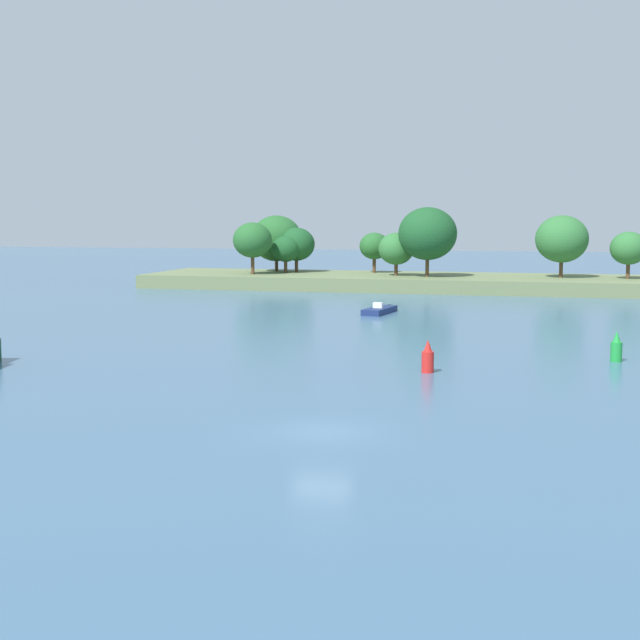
% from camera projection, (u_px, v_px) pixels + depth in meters
% --- Properties ---
extents(ground_plane, '(400.00, 400.00, 0.00)m').
position_uv_depth(ground_plane, '(321.00, 432.00, 38.59)').
color(ground_plane, '#3D607F').
extents(treeline_island, '(65.07, 16.52, 9.87)m').
position_uv_depth(treeline_island, '(402.00, 265.00, 114.33)').
color(treeline_island, '#66754C').
rests_on(treeline_island, ground).
extents(small_motorboat, '(2.43, 5.85, 1.03)m').
position_uv_depth(small_motorboat, '(380.00, 310.00, 85.25)').
color(small_motorboat, navy).
rests_on(small_motorboat, ground).
extents(channel_buoy_red, '(0.70, 0.70, 1.90)m').
position_uv_depth(channel_buoy_red, '(428.00, 358.00, 53.14)').
color(channel_buoy_red, red).
rests_on(channel_buoy_red, ground).
extents(channel_buoy_green, '(0.70, 0.70, 1.90)m').
position_uv_depth(channel_buoy_green, '(616.00, 348.00, 57.13)').
color(channel_buoy_green, green).
rests_on(channel_buoy_green, ground).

